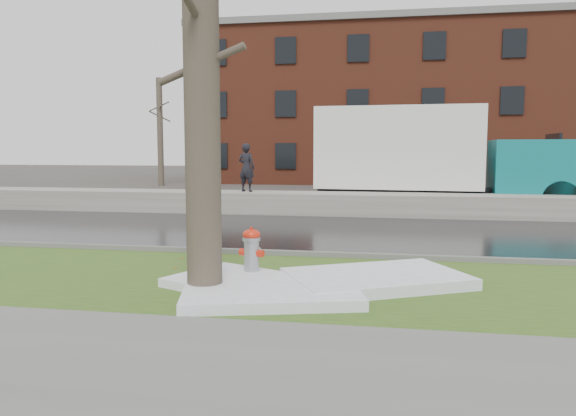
% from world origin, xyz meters
% --- Properties ---
extents(ground, '(120.00, 120.00, 0.00)m').
position_xyz_m(ground, '(0.00, 0.00, 0.00)').
color(ground, '#47423D').
rests_on(ground, ground).
extents(verge, '(60.00, 4.50, 0.04)m').
position_xyz_m(verge, '(0.00, -1.25, 0.02)').
color(verge, '#2B4B19').
rests_on(verge, ground).
extents(sidewalk, '(60.00, 3.00, 0.05)m').
position_xyz_m(sidewalk, '(0.00, -5.00, 0.03)').
color(sidewalk, slate).
rests_on(sidewalk, ground).
extents(road, '(60.00, 7.00, 0.03)m').
position_xyz_m(road, '(0.00, 4.50, 0.01)').
color(road, black).
rests_on(road, ground).
extents(parking_lot, '(60.00, 9.00, 0.03)m').
position_xyz_m(parking_lot, '(0.00, 13.00, 0.01)').
color(parking_lot, slate).
rests_on(parking_lot, ground).
extents(curb, '(60.00, 0.15, 0.14)m').
position_xyz_m(curb, '(0.00, 1.00, 0.07)').
color(curb, slate).
rests_on(curb, ground).
extents(snowbank, '(60.00, 1.60, 0.75)m').
position_xyz_m(snowbank, '(0.00, 8.70, 0.38)').
color(snowbank, '#A29E94').
rests_on(snowbank, ground).
extents(brick_building, '(26.00, 12.00, 10.00)m').
position_xyz_m(brick_building, '(2.00, 30.00, 5.00)').
color(brick_building, maroon).
rests_on(brick_building, ground).
extents(bg_tree_left, '(1.40, 1.62, 6.50)m').
position_xyz_m(bg_tree_left, '(-12.00, 22.00, 3.33)').
color(bg_tree_left, brown).
rests_on(bg_tree_left, ground).
extents(bg_tree_center, '(1.40, 1.62, 6.50)m').
position_xyz_m(bg_tree_center, '(-6.00, 26.00, 3.33)').
color(bg_tree_center, brown).
rests_on(bg_tree_center, ground).
extents(fire_hydrant, '(0.45, 0.41, 0.91)m').
position_xyz_m(fire_hydrant, '(-0.53, -1.27, 0.53)').
color(fire_hydrant, '#95979C').
rests_on(fire_hydrant, verge).
extents(tree, '(1.41, 1.68, 6.76)m').
position_xyz_m(tree, '(-1.04, -2.24, 3.45)').
color(tree, brown).
rests_on(tree, verge).
extents(box_truck, '(11.38, 3.12, 3.78)m').
position_xyz_m(box_truck, '(3.27, 10.81, 2.00)').
color(box_truck, black).
rests_on(box_truck, ground).
extents(worker, '(0.71, 0.57, 1.70)m').
position_xyz_m(worker, '(-3.21, 8.82, 1.60)').
color(worker, black).
rests_on(worker, snowbank).
extents(snow_patch_near, '(3.03, 2.61, 0.16)m').
position_xyz_m(snow_patch_near, '(-0.01, -2.22, 0.12)').
color(snow_patch_near, white).
rests_on(snow_patch_near, verge).
extents(snow_patch_far, '(2.67, 2.38, 0.14)m').
position_xyz_m(snow_patch_far, '(-0.57, -1.76, 0.11)').
color(snow_patch_far, white).
rests_on(snow_patch_far, verge).
extents(snow_patch_side, '(3.32, 2.89, 0.18)m').
position_xyz_m(snow_patch_side, '(1.57, -1.20, 0.13)').
color(snow_patch_side, white).
rests_on(snow_patch_side, verge).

